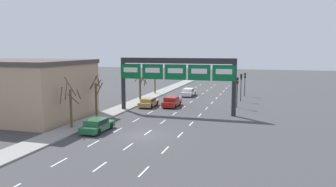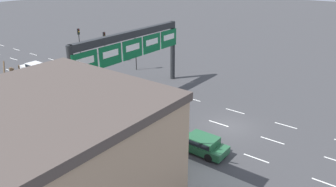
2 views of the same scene
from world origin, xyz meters
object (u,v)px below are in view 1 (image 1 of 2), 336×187
Objects in this scene: sign_gantry at (176,71)px; tree_bare_third at (155,79)px; tree_bare_furthest at (70,103)px; traffic_light_mid_block at (237,86)px; car_green at (97,125)px; car_white at (189,92)px; traffic_light_near_gantry at (245,80)px; tree_bare_second at (96,95)px; car_red at (172,101)px; tree_bare_closest at (141,86)px; car_gold at (148,102)px; traffic_light_far_end at (241,82)px.

tree_bare_third is (-8.41, 16.29, -2.54)m from sign_gantry.
tree_bare_furthest is (-8.18, -11.45, -2.70)m from sign_gantry.
traffic_light_mid_block is at bearing -33.05° from tree_bare_third.
car_green is 27.50m from car_white.
traffic_light_near_gantry reaches higher than car_green.
car_white is 13.38m from traffic_light_mid_block.
tree_bare_second is at bearing -143.78° from traffic_light_mid_block.
car_red is 8.03m from tree_bare_closest.
tree_bare_furthest reaches higher than tree_bare_third.
traffic_light_near_gantry is at bearing 88.29° from traffic_light_mid_block.
traffic_light_near_gantry is 28.68m from tree_bare_second.
car_red is at bearing 78.69° from car_green.
car_white reaches higher than car_green.
car_white is 1.11× the size of traffic_light_near_gantry.
traffic_light_mid_block is (7.32, 6.06, -2.31)m from sign_gantry.
car_green is 1.03× the size of car_gold.
tree_bare_second reaches higher than car_green.
tree_bare_third reaches higher than tree_bare_second.
sign_gantry is 3.63× the size of car_gold.
car_gold is 15.20m from tree_bare_furthest.
car_gold is at bearing -167.18° from traffic_light_mid_block.
traffic_light_mid_block is 6.10m from traffic_light_far_end.
car_red is (3.22, 16.12, 0.05)m from car_green.
tree_bare_closest reaches higher than traffic_light_mid_block.
sign_gantry is at bearing 54.45° from tree_bare_furthest.
tree_bare_closest is at bearing -89.10° from tree_bare_third.
traffic_light_far_end is at bearing 12.06° from tree_bare_closest.
sign_gantry is at bearing -33.40° from car_gold.
sign_gantry is 3.52× the size of traffic_light_far_end.
traffic_light_near_gantry is 0.98× the size of tree_bare_closest.
tree_bare_closest is 20.25m from tree_bare_furthest.
sign_gantry is at bearing 66.93° from car_green.
car_white is 1.05× the size of traffic_light_far_end.
car_gold is (-3.14, -12.28, -0.04)m from car_white.
tree_bare_second reaches higher than traffic_light_near_gantry.
traffic_light_mid_block is at bearing 10.67° from car_red.
traffic_light_mid_block is at bearing 12.82° from car_gold.
tree_bare_closest is 0.81× the size of tree_bare_third.
tree_bare_furthest reaches higher than tree_bare_closest.
car_red is at bearing -169.33° from traffic_light_mid_block.
traffic_light_far_end is 1.04× the size of tree_bare_closest.
traffic_light_far_end is at bearing 56.54° from tree_bare_furthest.
car_green is at bearing -124.66° from traffic_light_mid_block.
traffic_light_near_gantry is 0.95× the size of traffic_light_mid_block.
tree_bare_furthest reaches higher than car_white.
car_gold is at bearing -161.22° from car_red.
car_green is 27.07m from traffic_light_far_end.
tree_bare_furthest reaches higher than traffic_light_near_gantry.
traffic_light_mid_block is 18.76m from tree_bare_third.
traffic_light_mid_block is 0.83× the size of tree_bare_third.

